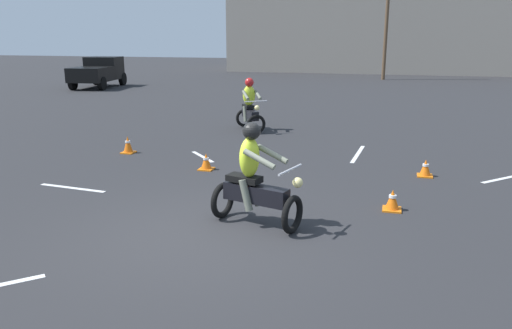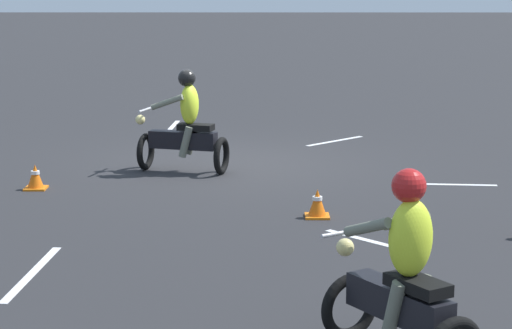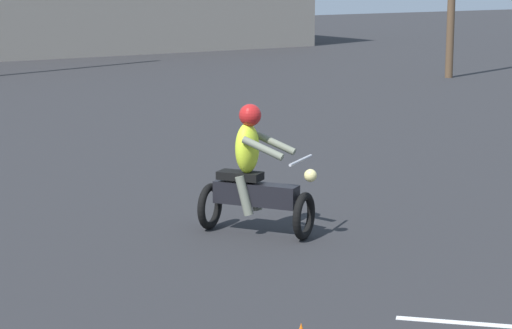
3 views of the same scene
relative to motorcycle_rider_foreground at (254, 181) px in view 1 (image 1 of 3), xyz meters
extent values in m
plane|color=#28282B|center=(-0.71, -0.71, -0.73)|extent=(120.00, 120.00, 0.00)
torus|color=black|center=(0.66, -0.19, -0.43)|extent=(0.26, 0.60, 0.60)
torus|color=black|center=(-0.59, 0.17, -0.43)|extent=(0.26, 0.60, 0.60)
cube|color=black|center=(0.03, -0.01, -0.21)|extent=(1.12, 0.54, 0.28)
cube|color=black|center=(-0.18, 0.05, 0.01)|extent=(0.61, 0.41, 0.10)
cylinder|color=silver|center=(0.61, -0.18, 0.27)|extent=(0.23, 0.68, 0.04)
sphere|color=#F2E08C|center=(0.73, -0.21, 0.09)|extent=(0.20, 0.20, 0.16)
ellipsoid|color=#D8F233|center=(-0.08, 0.02, 0.37)|extent=(0.38, 0.46, 0.64)
cylinder|color=slate|center=(0.15, -0.25, 0.42)|extent=(0.55, 0.24, 0.27)
cylinder|color=slate|center=(0.26, 0.13, 0.42)|extent=(0.55, 0.24, 0.27)
cylinder|color=slate|center=(-0.10, -0.12, -0.21)|extent=(0.27, 0.18, 0.51)
cylinder|color=slate|center=(-0.02, 0.15, -0.21)|extent=(0.27, 0.18, 0.51)
sphere|color=black|center=(-0.04, 0.01, 0.79)|extent=(0.35, 0.35, 0.28)
torus|color=black|center=(-1.99, 7.38, -0.43)|extent=(0.56, 0.41, 0.60)
torus|color=black|center=(-2.69, 8.48, -0.43)|extent=(0.56, 0.41, 0.60)
cube|color=black|center=(-2.34, 7.93, -0.21)|extent=(0.80, 1.06, 0.28)
cube|color=black|center=(-2.46, 8.11, 0.01)|extent=(0.52, 0.61, 0.10)
cylinder|color=silver|center=(-2.02, 7.42, 0.27)|extent=(0.61, 0.41, 0.04)
sphere|color=#F2E08C|center=(-1.95, 7.31, 0.09)|extent=(0.22, 0.22, 0.16)
ellipsoid|color=#D8F233|center=(-2.41, 8.03, 0.37)|extent=(0.49, 0.45, 0.64)
cylinder|color=slate|center=(-2.41, 7.67, 0.42)|extent=(0.37, 0.51, 0.27)
cylinder|color=slate|center=(-2.07, 7.89, 0.42)|extent=(0.37, 0.51, 0.27)
cylinder|color=slate|center=(-2.51, 7.94, -0.21)|extent=(0.23, 0.27, 0.51)
cylinder|color=slate|center=(-2.28, 8.09, -0.21)|extent=(0.23, 0.27, 0.51)
sphere|color=red|center=(-2.38, 8.00, 0.79)|extent=(0.39, 0.39, 0.28)
cylinder|color=black|center=(-14.10, 20.45, -0.35)|extent=(0.36, 0.79, 0.76)
cylinder|color=black|center=(-15.78, 20.19, -0.35)|extent=(0.36, 0.79, 0.76)
cylinder|color=black|center=(-13.62, 17.39, -0.35)|extent=(0.36, 0.79, 0.76)
cylinder|color=black|center=(-15.30, 17.13, -0.35)|extent=(0.36, 0.79, 0.76)
cube|color=black|center=(-14.55, 17.80, 0.10)|extent=(2.25, 2.66, 0.80)
cube|color=black|center=(-14.84, 19.68, 0.35)|extent=(2.12, 1.87, 1.30)
cube|color=black|center=(-14.94, 20.32, 0.70)|extent=(1.70, 0.38, 0.56)
cube|color=orange|center=(2.13, 1.29, -0.71)|extent=(0.32, 0.32, 0.03)
cone|color=orange|center=(2.13, 1.29, -0.52)|extent=(0.24, 0.24, 0.34)
cylinder|color=white|center=(2.13, 1.29, -0.47)|extent=(0.13, 0.13, 0.05)
cube|color=orange|center=(2.79, 3.70, -0.71)|extent=(0.32, 0.32, 0.03)
cone|color=orange|center=(2.79, 3.70, -0.53)|extent=(0.24, 0.24, 0.34)
cylinder|color=white|center=(2.79, 3.70, -0.47)|extent=(0.13, 0.13, 0.05)
cube|color=orange|center=(-1.96, 2.98, -0.71)|extent=(0.32, 0.32, 0.03)
cone|color=orange|center=(-1.96, 2.98, -0.52)|extent=(0.24, 0.24, 0.35)
cylinder|color=white|center=(-1.96, 2.98, -0.47)|extent=(0.13, 0.13, 0.05)
cube|color=orange|center=(-4.49, 4.00, -0.71)|extent=(0.32, 0.32, 0.03)
cone|color=orange|center=(-4.49, 4.00, -0.49)|extent=(0.24, 0.24, 0.41)
cylinder|color=white|center=(-4.49, 4.00, -0.43)|extent=(0.13, 0.13, 0.05)
cube|color=silver|center=(4.43, 4.00, -0.72)|extent=(1.10, 1.09, 0.01)
cube|color=silver|center=(1.24, 5.46, -0.72)|extent=(0.24, 2.01, 0.01)
cube|color=silver|center=(-2.49, 4.12, -0.72)|extent=(0.96, 1.01, 0.01)
cube|color=silver|center=(-4.02, 0.94, -0.72)|extent=(1.53, 0.23, 0.01)
cylinder|color=brown|center=(1.26, 28.71, 3.79)|extent=(0.24, 0.24, 9.04)
cube|color=gray|center=(2.98, 38.38, 2.29)|extent=(29.53, 9.61, 6.03)
camera|label=1|loc=(2.02, -7.24, 2.21)|focal=35.00mm
camera|label=2|loc=(-1.20, 15.72, 2.48)|focal=70.00mm
camera|label=3|loc=(-9.09, -2.29, 2.55)|focal=70.00mm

